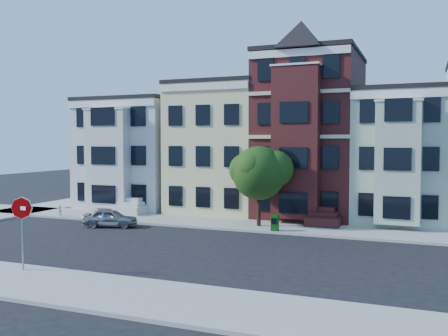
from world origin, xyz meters
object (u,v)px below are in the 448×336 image
at_px(fire_hydrant, 60,212).
at_px(stop_sign, 22,229).
at_px(street_tree, 259,177).
at_px(parked_car, 110,218).
at_px(newspaper_box, 275,223).

xyz_separation_m(fire_hydrant, stop_sign, (9.05, -13.13, 1.45)).
bearing_deg(street_tree, fire_hydrant, -174.84).
relative_size(street_tree, stop_sign, 1.81).
xyz_separation_m(parked_car, stop_sign, (3.30, -11.25, 1.33)).
distance_m(newspaper_box, stop_sign, 15.14).
xyz_separation_m(newspaper_box, stop_sign, (-7.46, -13.11, 1.29)).
height_order(parked_car, fire_hydrant, parked_car).
relative_size(parked_car, stop_sign, 1.00).
distance_m(street_tree, fire_hydrant, 15.37).
bearing_deg(newspaper_box, stop_sign, -122.97).
bearing_deg(parked_car, street_tree, -86.82).
bearing_deg(fire_hydrant, street_tree, 5.16).
distance_m(street_tree, newspaper_box, 3.40).
relative_size(street_tree, parked_car, 1.82).
height_order(street_tree, newspaper_box, street_tree).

